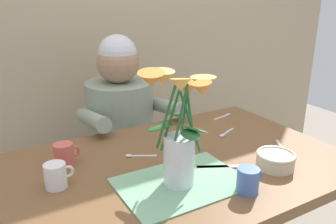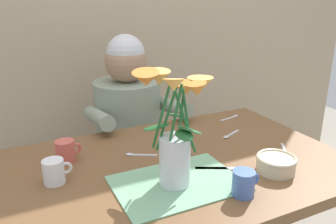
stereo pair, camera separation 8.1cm
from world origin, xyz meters
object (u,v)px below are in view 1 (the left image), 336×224
object	(u,v)px
dinner_knife	(224,167)
ceramic_bowl	(276,160)
seated_person	(122,144)
coffee_cup	(56,175)
ceramic_mug	(248,180)
tea_cup	(64,154)
flower_vase	(180,128)

from	to	relation	value
dinner_knife	ceramic_bowl	bearing A→B (deg)	-3.39
seated_person	ceramic_bowl	size ratio (longest dim) A/B	8.35
seated_person	coffee_cup	distance (m)	0.75
seated_person	dinner_knife	xyz separation A→B (m)	(0.09, -0.73, 0.18)
ceramic_bowl	coffee_cup	bearing A→B (deg)	159.93
ceramic_bowl	seated_person	bearing A→B (deg)	106.50
dinner_knife	ceramic_mug	world-z (taller)	ceramic_mug
seated_person	ceramic_mug	bearing A→B (deg)	-83.22
dinner_knife	coffee_cup	world-z (taller)	coffee_cup
ceramic_bowl	coffee_cup	xyz separation A→B (m)	(-0.69, 0.25, 0.01)
dinner_knife	ceramic_mug	bearing A→B (deg)	-75.86
tea_cup	ceramic_mug	size ratio (longest dim) A/B	1.00
seated_person	tea_cup	xyz separation A→B (m)	(-0.39, -0.43, 0.22)
flower_vase	ceramic_mug	size ratio (longest dim) A/B	4.06
coffee_cup	tea_cup	xyz separation A→B (m)	(0.06, 0.14, 0.00)
seated_person	coffee_cup	size ratio (longest dim) A/B	12.20
ceramic_mug	coffee_cup	bearing A→B (deg)	147.28
flower_vase	dinner_knife	bearing A→B (deg)	3.34
coffee_cup	tea_cup	bearing A→B (deg)	66.54
ceramic_bowl	ceramic_mug	bearing A→B (deg)	-160.12
seated_person	tea_cup	distance (m)	0.62
ceramic_bowl	coffee_cup	distance (m)	0.73
dinner_knife	ceramic_mug	size ratio (longest dim) A/B	2.04
seated_person	tea_cup	bearing A→B (deg)	-128.72
flower_vase	seated_person	bearing A→B (deg)	82.06
seated_person	dinner_knife	distance (m)	0.76
coffee_cup	dinner_knife	bearing A→B (deg)	-16.90
ceramic_bowl	dinner_knife	xyz separation A→B (m)	(-0.16, 0.09, -0.03)
dinner_knife	tea_cup	xyz separation A→B (m)	(-0.47, 0.30, 0.04)
flower_vase	ceramic_mug	world-z (taller)	flower_vase
ceramic_bowl	ceramic_mug	xyz separation A→B (m)	(-0.19, -0.07, 0.01)
tea_cup	seated_person	bearing A→B (deg)	47.85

